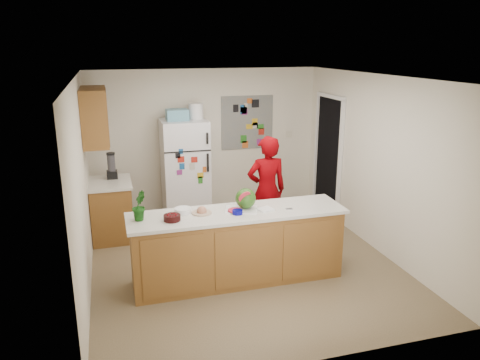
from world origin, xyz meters
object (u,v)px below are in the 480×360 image
object	(u,v)px
person	(267,190)
cherry_bowl	(172,218)
refrigerator	(185,170)
watermelon	(246,198)

from	to	relation	value
person	cherry_bowl	size ratio (longest dim) A/B	8.31
refrigerator	watermelon	xyz separation A→B (m)	(0.37, -2.32, 0.21)
person	watermelon	bearing A→B (deg)	58.58
watermelon	cherry_bowl	world-z (taller)	watermelon
person	cherry_bowl	world-z (taller)	person
watermelon	cherry_bowl	xyz separation A→B (m)	(-0.93, -0.14, -0.10)
refrigerator	watermelon	size ratio (longest dim) A/B	6.69
refrigerator	person	xyz separation A→B (m)	(0.99, -1.35, -0.03)
person	cherry_bowl	xyz separation A→B (m)	(-1.55, -1.11, 0.14)
person	watermelon	xyz separation A→B (m)	(-0.61, -0.96, 0.24)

